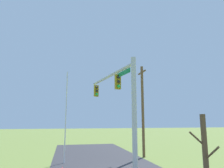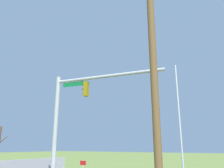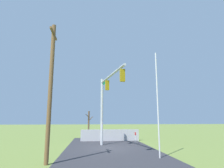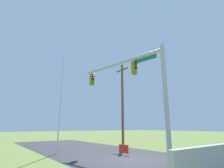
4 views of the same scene
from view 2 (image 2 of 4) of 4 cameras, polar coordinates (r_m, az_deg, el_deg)
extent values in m
cylinder|color=#B2B5BA|center=(15.59, -14.03, -10.62)|extent=(0.28, 0.28, 6.93)
cylinder|color=#B2B5BA|center=(14.40, -1.31, 1.96)|extent=(7.22, 1.46, 0.20)
cube|color=#0F7238|center=(15.36, -9.35, -0.03)|extent=(1.78, 0.34, 0.28)
cube|color=#937A0F|center=(14.83, -6.52, -1.26)|extent=(0.30, 0.40, 0.96)
sphere|color=black|center=(14.97, -6.99, -0.20)|extent=(0.22, 0.22, 0.22)
sphere|color=black|center=(14.90, -7.03, -1.32)|extent=(0.22, 0.22, 0.22)
sphere|color=green|center=(14.83, -7.07, -2.44)|extent=(0.22, 0.22, 0.22)
cube|color=#937A0F|center=(13.34, 10.87, 0.52)|extent=(0.30, 0.40, 0.96)
sphere|color=black|center=(13.46, 10.18, 1.68)|extent=(0.22, 0.22, 0.22)
sphere|color=black|center=(13.37, 10.24, 0.46)|extent=(0.22, 0.22, 0.22)
sphere|color=green|center=(13.29, 10.30, -0.79)|extent=(0.22, 0.22, 0.22)
cylinder|color=silver|center=(15.10, 16.64, -9.10)|extent=(0.10, 0.10, 7.56)
cylinder|color=brown|center=(7.97, 10.59, 0.17)|extent=(0.26, 0.26, 8.77)
cylinder|color=brown|center=(17.83, -25.74, -12.55)|extent=(0.12, 0.61, 0.55)
cube|color=red|center=(18.72, -7.30, -19.06)|extent=(0.56, 0.02, 0.32)
camera|label=1|loc=(26.36, -25.26, -11.61)|focal=33.33mm
camera|label=3|loc=(13.60, 76.11, -2.19)|focal=30.86mm
camera|label=4|loc=(26.16, -10.65, -16.02)|focal=28.65mm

